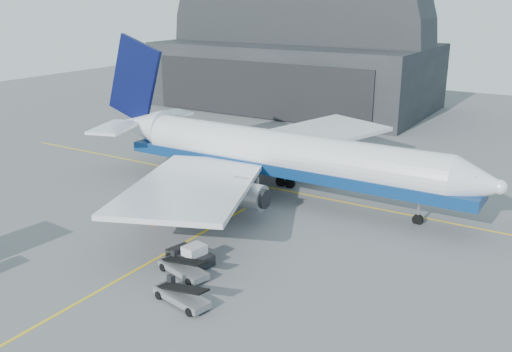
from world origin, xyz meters
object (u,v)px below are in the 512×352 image
Objects in this scene: airliner at (272,153)px; pushback_tug at (191,256)px; belt_loader_a at (183,268)px; belt_loader_b at (181,296)px.

pushback_tug is at bearing -80.74° from airliner.
belt_loader_b is (2.57, -3.38, -0.00)m from belt_loader_a.
belt_loader_a is (0.68, -1.87, -0.08)m from pushback_tug.
belt_loader_b is (6.16, -23.07, -4.01)m from airliner.
pushback_tug is 0.83× the size of belt_loader_b.
airliner is 9.34× the size of belt_loader_a.
belt_loader_a is 4.25m from belt_loader_b.
airliner is 24.22m from belt_loader_b.
belt_loader_a reaches higher than belt_loader_b.
belt_loader_a is at bearing 138.68° from belt_loader_b.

